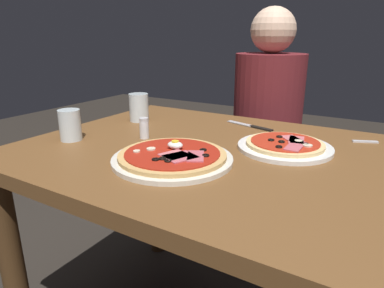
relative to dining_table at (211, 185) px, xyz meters
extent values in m
cube|color=brown|center=(0.00, 0.00, 0.10)|extent=(1.11, 0.86, 0.04)
cylinder|color=#4A3018|center=(-0.50, -0.37, -0.27)|extent=(0.07, 0.07, 0.70)
cylinder|color=#4A3018|center=(-0.50, 0.37, -0.27)|extent=(0.07, 0.07, 0.70)
cylinder|color=silver|center=(-0.04, -0.15, 0.12)|extent=(0.32, 0.32, 0.01)
cylinder|color=tan|center=(-0.04, -0.15, 0.14)|extent=(0.28, 0.28, 0.01)
cylinder|color=#A82314|center=(-0.04, -0.15, 0.14)|extent=(0.25, 0.25, 0.00)
torus|color=black|center=(0.05, -0.13, 0.15)|extent=(0.02, 0.02, 0.00)
torus|color=black|center=(-0.03, -0.20, 0.15)|extent=(0.02, 0.02, 0.00)
torus|color=black|center=(-0.04, -0.22, 0.15)|extent=(0.02, 0.02, 0.00)
torus|color=black|center=(-0.01, -0.21, 0.15)|extent=(0.02, 0.02, 0.00)
torus|color=black|center=(0.02, -0.09, 0.15)|extent=(0.02, 0.02, 0.00)
cube|color=#D16B70|center=(-0.02, -0.17, 0.14)|extent=(0.08, 0.08, 0.00)
cube|color=#C65B66|center=(0.00, -0.17, 0.14)|extent=(0.09, 0.10, 0.00)
cube|color=#C65B66|center=(0.03, -0.15, 0.14)|extent=(0.08, 0.09, 0.00)
cylinder|color=beige|center=(-0.12, -0.19, 0.15)|extent=(0.02, 0.02, 0.00)
cylinder|color=beige|center=(-0.10, -0.16, 0.15)|extent=(0.02, 0.02, 0.00)
ellipsoid|color=white|center=(-0.05, -0.12, 0.15)|extent=(0.04, 0.03, 0.02)
cylinder|color=yellow|center=(-0.05, -0.12, 0.16)|extent=(0.02, 0.02, 0.00)
cylinder|color=white|center=(0.19, 0.10, 0.12)|extent=(0.27, 0.27, 0.01)
cylinder|color=#E5C17F|center=(0.19, 0.10, 0.14)|extent=(0.22, 0.22, 0.01)
cylinder|color=#B72D19|center=(0.19, 0.10, 0.14)|extent=(0.20, 0.20, 0.00)
torus|color=black|center=(0.19, 0.04, 0.15)|extent=(0.02, 0.02, 0.00)
torus|color=black|center=(0.24, 0.10, 0.15)|extent=(0.02, 0.02, 0.00)
torus|color=black|center=(0.16, 0.13, 0.15)|extent=(0.02, 0.02, 0.00)
torus|color=black|center=(0.18, 0.09, 0.15)|extent=(0.02, 0.02, 0.00)
torus|color=black|center=(0.15, 0.09, 0.15)|extent=(0.02, 0.02, 0.00)
cube|color=#D16B70|center=(0.20, 0.13, 0.14)|extent=(0.08, 0.08, 0.00)
cube|color=#D16B70|center=(0.21, 0.13, 0.14)|extent=(0.06, 0.08, 0.00)
cube|color=#C65B66|center=(0.22, 0.07, 0.14)|extent=(0.04, 0.09, 0.00)
cylinder|color=beige|center=(0.25, 0.09, 0.15)|extent=(0.03, 0.03, 0.00)
cylinder|color=beige|center=(0.22, 0.12, 0.15)|extent=(0.02, 0.02, 0.00)
cylinder|color=silver|center=(-0.40, 0.16, 0.17)|extent=(0.07, 0.07, 0.11)
cylinder|color=silver|center=(-0.40, 0.16, 0.14)|extent=(0.07, 0.07, 0.04)
cylinder|color=silver|center=(-0.42, -0.15, 0.17)|extent=(0.07, 0.07, 0.10)
cylinder|color=silver|center=(-0.42, -0.15, 0.14)|extent=(0.06, 0.06, 0.05)
cube|color=silver|center=(0.38, 0.30, 0.12)|extent=(0.07, 0.04, 0.00)
cube|color=silver|center=(-0.04, 0.31, 0.12)|extent=(0.11, 0.05, 0.00)
cube|color=black|center=(0.05, 0.28, 0.12)|extent=(0.09, 0.04, 0.01)
cylinder|color=white|center=(-0.23, -0.02, 0.15)|extent=(0.03, 0.03, 0.05)
cylinder|color=silver|center=(-0.23, -0.02, 0.18)|extent=(0.03, 0.03, 0.01)
cylinder|color=black|center=(-0.07, 0.70, -0.39)|extent=(0.29, 0.29, 0.46)
cylinder|color=maroon|center=(-0.07, 0.70, 0.10)|extent=(0.32, 0.32, 0.52)
sphere|color=beige|center=(-0.07, 0.70, 0.46)|extent=(0.20, 0.20, 0.20)
camera|label=1|loc=(0.43, -0.83, 0.43)|focal=31.45mm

